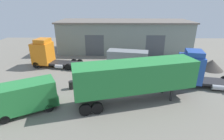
{
  "coord_description": "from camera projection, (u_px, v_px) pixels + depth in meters",
  "views": [
    {
      "loc": [
        -1.58,
        -15.27,
        8.86
      ],
      "look_at": [
        -1.96,
        3.15,
        1.6
      ],
      "focal_mm": 28.0,
      "sensor_mm": 36.0,
      "label": 1
    }
  ],
  "objects": [
    {
      "name": "tractor_unit_orange",
      "position": [
        46.0,
        54.0,
        25.02
      ],
      "size": [
        7.03,
        3.46,
        4.01
      ],
      "rotation": [
        0.0,
        0.0,
        3.0
      ],
      "color": "orange",
      "rests_on": "ground_plane"
    },
    {
      "name": "delivery_van_grey",
      "position": [
        129.0,
        58.0,
        24.74
      ],
      "size": [
        6.02,
        3.05,
        2.43
      ],
      "rotation": [
        0.0,
        0.0,
        -0.19
      ],
      "color": "gray",
      "rests_on": "ground_plane"
    },
    {
      "name": "ground_plane",
      "position": [
        131.0,
        97.0,
        17.43
      ],
      "size": [
        60.0,
        60.0,
        0.0
      ],
      "primitive_type": "plane",
      "color": "slate"
    },
    {
      "name": "gravel_pile",
      "position": [
        212.0,
        65.0,
        24.15
      ],
      "size": [
        3.14,
        3.14,
        1.41
      ],
      "color": "#423D38",
      "rests_on": "ground_plane"
    },
    {
      "name": "warehouse_building",
      "position": [
        124.0,
        36.0,
        32.91
      ],
      "size": [
        23.98,
        8.02,
        5.62
      ],
      "color": "gray",
      "rests_on": "ground_plane"
    },
    {
      "name": "tractor_unit_blue",
      "position": [
        195.0,
        70.0,
        19.15
      ],
      "size": [
        7.11,
        3.82,
        4.01
      ],
      "rotation": [
        0.0,
        0.0,
        2.94
      ],
      "color": "#2347A3",
      "rests_on": "ground_plane"
    },
    {
      "name": "delivery_van_green",
      "position": [
        27.0,
        97.0,
        14.6
      ],
      "size": [
        5.32,
        4.23,
        2.66
      ],
      "rotation": [
        0.0,
        0.0,
        0.53
      ],
      "color": "#28843D",
      "rests_on": "ground_plane"
    },
    {
      "name": "oil_drum",
      "position": [
        71.0,
        85.0,
        18.85
      ],
      "size": [
        0.58,
        0.58,
        0.88
      ],
      "color": "black",
      "rests_on": "ground_plane"
    },
    {
      "name": "container_trailer_red",
      "position": [
        135.0,
        77.0,
        15.74
      ],
      "size": [
        11.39,
        5.35,
        3.92
      ],
      "rotation": [
        0.0,
        0.0,
        0.27
      ],
      "color": "#28843D",
      "rests_on": "ground_plane"
    }
  ]
}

